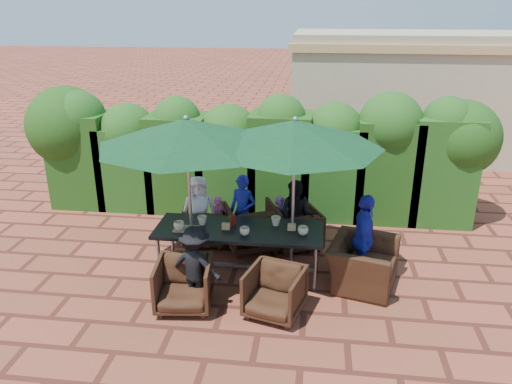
# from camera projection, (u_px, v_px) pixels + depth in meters

# --- Properties ---
(ground) EXTENTS (80.00, 80.00, 0.00)m
(ground) POSITION_uv_depth(u_px,v_px,m) (236.00, 267.00, 7.89)
(ground) COLOR brown
(ground) RESTS_ON ground
(dining_table) EXTENTS (2.51, 0.90, 0.75)m
(dining_table) POSITION_uv_depth(u_px,v_px,m) (239.00, 233.00, 7.49)
(dining_table) COLOR black
(dining_table) RESTS_ON ground
(umbrella_left) EXTENTS (2.57, 2.57, 2.46)m
(umbrella_left) POSITION_uv_depth(u_px,v_px,m) (187.00, 133.00, 6.97)
(umbrella_left) COLOR gray
(umbrella_left) RESTS_ON ground
(umbrella_right) EXTENTS (2.50, 2.50, 2.46)m
(umbrella_right) POSITION_uv_depth(u_px,v_px,m) (295.00, 134.00, 6.90)
(umbrella_right) COLOR gray
(umbrella_right) RESTS_ON ground
(chair_far_left) EXTENTS (0.78, 0.74, 0.72)m
(chair_far_left) POSITION_uv_depth(u_px,v_px,m) (204.00, 223.00, 8.58)
(chair_far_left) COLOR black
(chair_far_left) RESTS_ON ground
(chair_far_mid) EXTENTS (1.05, 1.02, 0.84)m
(chair_far_mid) POSITION_uv_depth(u_px,v_px,m) (252.00, 225.00, 8.38)
(chair_far_mid) COLOR black
(chair_far_mid) RESTS_ON ground
(chair_far_right) EXTENTS (0.93, 0.91, 0.74)m
(chair_far_right) POSITION_uv_depth(u_px,v_px,m) (297.00, 227.00, 8.42)
(chair_far_right) COLOR black
(chair_far_right) RESTS_ON ground
(chair_near_left) EXTENTS (0.81, 0.77, 0.76)m
(chair_near_left) POSITION_uv_depth(u_px,v_px,m) (184.00, 282.00, 6.73)
(chair_near_left) COLOR black
(chair_near_left) RESTS_ON ground
(chair_near_right) EXTENTS (0.86, 0.83, 0.73)m
(chair_near_right) POSITION_uv_depth(u_px,v_px,m) (275.00, 290.00, 6.58)
(chair_near_right) COLOR black
(chair_near_right) RESTS_ON ground
(chair_end_right) EXTENTS (0.93, 1.18, 0.91)m
(chair_end_right) POSITION_uv_depth(u_px,v_px,m) (363.00, 257.00, 7.25)
(chair_end_right) COLOR black
(chair_end_right) RESTS_ON ground
(adult_far_left) EXTENTS (0.68, 0.51, 1.23)m
(adult_far_left) POSITION_uv_depth(u_px,v_px,m) (199.00, 211.00, 8.43)
(adult_far_left) COLOR white
(adult_far_left) RESTS_ON ground
(adult_far_mid) EXTENTS (0.55, 0.49, 1.27)m
(adult_far_mid) POSITION_uv_depth(u_px,v_px,m) (243.00, 212.00, 8.33)
(adult_far_mid) COLOR #1E24A3
(adult_far_mid) RESTS_ON ground
(adult_far_right) EXTENTS (0.66, 0.49, 1.23)m
(adult_far_right) POSITION_uv_depth(u_px,v_px,m) (296.00, 216.00, 8.22)
(adult_far_right) COLOR black
(adult_far_right) RESTS_ON ground
(adult_near_left) EXTENTS (0.80, 0.51, 1.15)m
(adult_near_left) POSITION_uv_depth(u_px,v_px,m) (195.00, 266.00, 6.75)
(adult_near_left) COLOR black
(adult_near_left) RESTS_ON ground
(adult_end_right) EXTENTS (0.43, 0.82, 1.37)m
(adult_end_right) POSITION_uv_depth(u_px,v_px,m) (363.00, 239.00, 7.26)
(adult_end_right) COLOR #1E24A3
(adult_end_right) RESTS_ON ground
(child_left) EXTENTS (0.31, 0.25, 0.85)m
(child_left) POSITION_uv_depth(u_px,v_px,m) (219.00, 221.00, 8.53)
(child_left) COLOR #E651A8
(child_left) RESTS_ON ground
(child_right) EXTENTS (0.39, 0.35, 0.90)m
(child_right) POSITION_uv_depth(u_px,v_px,m) (280.00, 222.00, 8.41)
(child_right) COLOR #874596
(child_right) RESTS_ON ground
(pedestrian_a) EXTENTS (1.47, 0.53, 1.57)m
(pedestrian_a) POSITION_uv_depth(u_px,v_px,m) (331.00, 151.00, 11.25)
(pedestrian_a) COLOR green
(pedestrian_a) RESTS_ON ground
(pedestrian_b) EXTENTS (1.08, 0.97, 1.92)m
(pedestrian_b) POSITION_uv_depth(u_px,v_px,m) (387.00, 141.00, 11.34)
(pedestrian_b) COLOR #E651A8
(pedestrian_b) RESTS_ON ground
(pedestrian_c) EXTENTS (0.99, 1.12, 1.61)m
(pedestrian_c) POSITION_uv_depth(u_px,v_px,m) (403.00, 149.00, 11.26)
(pedestrian_c) COLOR #9A9CA3
(pedestrian_c) RESTS_ON ground
(cup_a) EXTENTS (0.16, 0.16, 0.13)m
(cup_a) POSITION_uv_depth(u_px,v_px,m) (179.00, 226.00, 7.41)
(cup_a) COLOR beige
(cup_a) RESTS_ON dining_table
(cup_b) EXTENTS (0.15, 0.15, 0.14)m
(cup_b) POSITION_uv_depth(u_px,v_px,m) (202.00, 220.00, 7.57)
(cup_b) COLOR beige
(cup_b) RESTS_ON dining_table
(cup_c) EXTENTS (0.15, 0.15, 0.12)m
(cup_c) POSITION_uv_depth(u_px,v_px,m) (245.00, 231.00, 7.24)
(cup_c) COLOR beige
(cup_c) RESTS_ON dining_table
(cup_d) EXTENTS (0.15, 0.15, 0.14)m
(cup_d) POSITION_uv_depth(u_px,v_px,m) (276.00, 221.00, 7.55)
(cup_d) COLOR beige
(cup_d) RESTS_ON dining_table
(cup_e) EXTENTS (0.16, 0.16, 0.12)m
(cup_e) POSITION_uv_depth(u_px,v_px,m) (303.00, 231.00, 7.25)
(cup_e) COLOR beige
(cup_e) RESTS_ON dining_table
(ketchup_bottle) EXTENTS (0.04, 0.04, 0.17)m
(ketchup_bottle) POSITION_uv_depth(u_px,v_px,m) (234.00, 220.00, 7.54)
(ketchup_bottle) COLOR #B20C0A
(ketchup_bottle) RESTS_ON dining_table
(sauce_bottle) EXTENTS (0.04, 0.04, 0.17)m
(sauce_bottle) POSITION_uv_depth(u_px,v_px,m) (230.00, 221.00, 7.50)
(sauce_bottle) COLOR #4C230C
(sauce_bottle) RESTS_ON dining_table
(serving_tray) EXTENTS (0.35, 0.25, 0.02)m
(serving_tray) POSITION_uv_depth(u_px,v_px,m) (186.00, 229.00, 7.43)
(serving_tray) COLOR #987549
(serving_tray) RESTS_ON dining_table
(number_block_left) EXTENTS (0.12, 0.06, 0.10)m
(number_block_left) POSITION_uv_depth(u_px,v_px,m) (226.00, 226.00, 7.42)
(number_block_left) COLOR #DDAB71
(number_block_left) RESTS_ON dining_table
(number_block_right) EXTENTS (0.12, 0.06, 0.10)m
(number_block_right) POSITION_uv_depth(u_px,v_px,m) (292.00, 227.00, 7.39)
(number_block_right) COLOR #DDAB71
(number_block_right) RESTS_ON dining_table
(hedge_wall) EXTENTS (9.10, 1.60, 2.43)m
(hedge_wall) POSITION_uv_depth(u_px,v_px,m) (247.00, 147.00, 9.60)
(hedge_wall) COLOR black
(hedge_wall) RESTS_ON ground
(building) EXTENTS (6.20, 3.08, 3.20)m
(building) POSITION_uv_depth(u_px,v_px,m) (406.00, 94.00, 13.39)
(building) COLOR tan
(building) RESTS_ON ground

